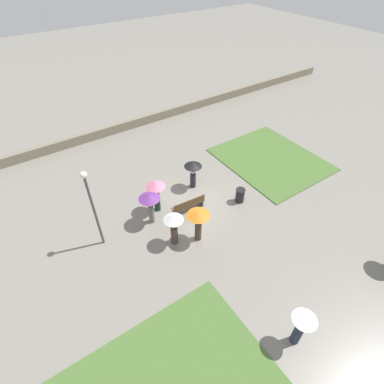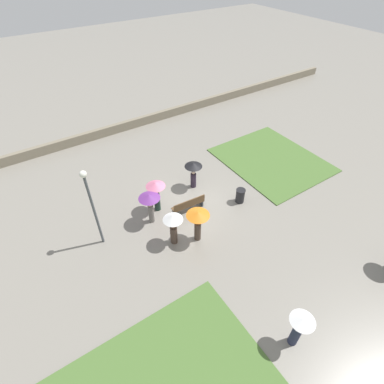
{
  "view_description": "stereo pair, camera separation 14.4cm",
  "coord_description": "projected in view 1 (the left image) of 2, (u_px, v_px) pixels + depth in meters",
  "views": [
    {
      "loc": [
        7.29,
        10.55,
        12.03
      ],
      "look_at": [
        0.4,
        0.34,
        1.19
      ],
      "focal_mm": 28.0,
      "sensor_mm": 36.0,
      "label": 1
    },
    {
      "loc": [
        7.17,
        10.63,
        12.03
      ],
      "look_at": [
        0.4,
        0.34,
        1.19
      ],
      "focal_mm": 28.0,
      "sensor_mm": 36.0,
      "label": 2
    }
  ],
  "objects": [
    {
      "name": "crowd_person_black",
      "position": [
        193.0,
        170.0,
        17.77
      ],
      "size": [
        1.05,
        1.05,
        1.76
      ],
      "rotation": [
        0.0,
        0.0,
        5.3
      ],
      "color": "#2D2333",
      "rests_on": "ground_plane"
    },
    {
      "name": "crowd_person_orange",
      "position": [
        198.0,
        220.0,
        14.57
      ],
      "size": [
        1.16,
        1.16,
        1.9
      ],
      "rotation": [
        0.0,
        0.0,
        3.86
      ],
      "color": "#47382D",
      "rests_on": "ground_plane"
    },
    {
      "name": "park_bench",
      "position": [
        189.0,
        205.0,
        16.69
      ],
      "size": [
        1.95,
        0.55,
        0.9
      ],
      "rotation": [
        0.0,
        0.0,
        -0.07
      ],
      "color": "brown",
      "rests_on": "ground_plane"
    },
    {
      "name": "parapet_wall",
      "position": [
        123.0,
        126.0,
        23.55
      ],
      "size": [
        45.0,
        0.35,
        0.7
      ],
      "color": "gray",
      "rests_on": "ground_plane"
    },
    {
      "name": "lawn_patch_near",
      "position": [
        270.0,
        159.0,
        20.73
      ],
      "size": [
        6.01,
        6.96,
        0.06
      ],
      "color": "#4C7033",
      "rests_on": "ground_plane"
    },
    {
      "name": "lone_walker_mid_plaza",
      "position": [
        301.0,
        326.0,
        10.84
      ],
      "size": [
        0.93,
        0.93,
        1.89
      ],
      "rotation": [
        0.0,
        0.0,
        2.68
      ],
      "color": "#282D47",
      "rests_on": "ground_plane"
    },
    {
      "name": "crowd_person_pink",
      "position": [
        156.0,
        191.0,
        16.15
      ],
      "size": [
        1.06,
        1.06,
        1.95
      ],
      "rotation": [
        0.0,
        0.0,
        4.59
      ],
      "color": "#1E3328",
      "rests_on": "ground_plane"
    },
    {
      "name": "crowd_person_purple",
      "position": [
        150.0,
        202.0,
        15.42
      ],
      "size": [
        1.13,
        1.13,
        1.91
      ],
      "rotation": [
        0.0,
        0.0,
        5.36
      ],
      "color": "slate",
      "rests_on": "ground_plane"
    },
    {
      "name": "lamp_post",
      "position": [
        91.0,
        201.0,
        13.38
      ],
      "size": [
        0.32,
        0.32,
        4.53
      ],
      "color": "#474C51",
      "rests_on": "ground_plane"
    },
    {
      "name": "crowd_person_white",
      "position": [
        174.0,
        224.0,
        14.43
      ],
      "size": [
        0.99,
        0.99,
        1.91
      ],
      "rotation": [
        0.0,
        0.0,
        1.93
      ],
      "color": "#47382D",
      "rests_on": "ground_plane"
    },
    {
      "name": "trash_bin",
      "position": [
        240.0,
        195.0,
        17.32
      ],
      "size": [
        0.55,
        0.55,
        0.88
      ],
      "color": "#232326",
      "rests_on": "ground_plane"
    },
    {
      "name": "ground_plane",
      "position": [
        194.0,
        201.0,
        17.58
      ],
      "size": [
        90.0,
        90.0,
        0.0
      ],
      "primitive_type": "plane",
      "color": "gray"
    }
  ]
}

